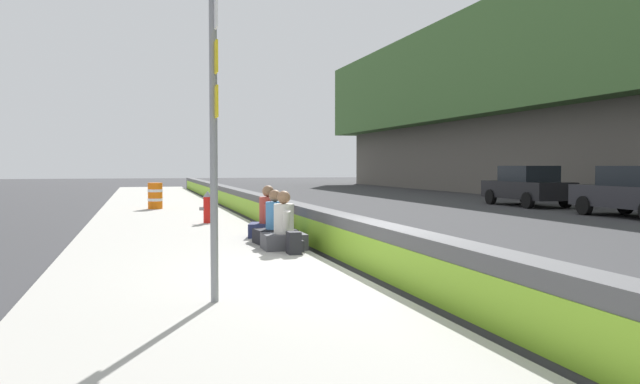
{
  "coord_description": "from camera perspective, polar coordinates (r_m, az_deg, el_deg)",
  "views": [
    {
      "loc": [
        -8.76,
        3.48,
        1.72
      ],
      "look_at": [
        5.5,
        -0.57,
        1.1
      ],
      "focal_mm": 35.8,
      "sensor_mm": 36.0,
      "label": 1
    }
  ],
  "objects": [
    {
      "name": "backpack",
      "position": [
        11.41,
        -2.31,
        -4.59
      ],
      "size": [
        0.32,
        0.28,
        0.4
      ],
      "color": "#232328",
      "rests_on": "sidewalk_strip"
    },
    {
      "name": "seated_person_middle",
      "position": [
        12.95,
        -4.04,
        -3.11
      ],
      "size": [
        0.74,
        0.84,
        1.09
      ],
      "color": "black",
      "rests_on": "sidewalk_strip"
    },
    {
      "name": "parked_car_fourth",
      "position": [
        28.36,
        18.03,
        0.53
      ],
      "size": [
        4.53,
        2.01,
        1.71
      ],
      "color": "black",
      "rests_on": "ground_plane"
    },
    {
      "name": "ground_plane",
      "position": [
        9.58,
        5.77,
        -7.97
      ],
      "size": [
        160.0,
        160.0,
        0.0
      ],
      "primitive_type": "plane",
      "color": "#353538",
      "rests_on": "ground"
    },
    {
      "name": "jersey_barrier",
      "position": [
        9.51,
        5.76,
        -5.45
      ],
      "size": [
        76.0,
        0.45,
        0.85
      ],
      "color": "#545456",
      "rests_on": "ground_plane"
    },
    {
      "name": "route_sign_post",
      "position": [
        7.45,
        -9.45,
        6.31
      ],
      "size": [
        0.44,
        0.09,
        3.6
      ],
      "color": "gray",
      "rests_on": "sidewalk_strip"
    },
    {
      "name": "seated_person_foreground",
      "position": [
        12.06,
        -3.25,
        -3.5
      ],
      "size": [
        0.71,
        0.8,
        1.1
      ],
      "color": "#424247",
      "rests_on": "sidewalk_strip"
    },
    {
      "name": "sidewalk_strip",
      "position": [
        8.95,
        -10.37,
        -8.27
      ],
      "size": [
        80.0,
        4.4,
        0.14
      ],
      "primitive_type": "cube",
      "color": "#A8A59E",
      "rests_on": "ground_plane"
    },
    {
      "name": "parked_car_third",
      "position": [
        23.36,
        26.49,
        0.03
      ],
      "size": [
        4.52,
        1.98,
        1.71
      ],
      "color": "#28282D",
      "rests_on": "ground_plane"
    },
    {
      "name": "fire_hydrant",
      "position": [
        17.77,
        -10.0,
        -1.3
      ],
      "size": [
        0.26,
        0.46,
        0.88
      ],
      "color": "red",
      "rests_on": "sidewalk_strip"
    },
    {
      "name": "construction_barrel",
      "position": [
        24.0,
        -14.52,
        -0.32
      ],
      "size": [
        0.54,
        0.54,
        0.95
      ],
      "color": "orange",
      "rests_on": "sidewalk_strip"
    },
    {
      "name": "seated_person_rear",
      "position": [
        14.14,
        -4.66,
        -2.58
      ],
      "size": [
        0.89,
        0.98,
        1.14
      ],
      "color": "#23284C",
      "rests_on": "sidewalk_strip"
    }
  ]
}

